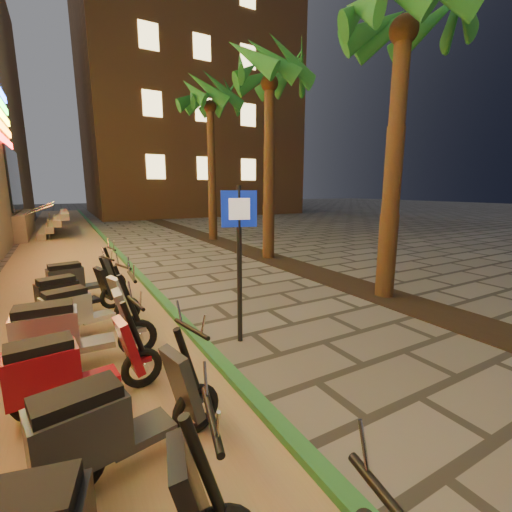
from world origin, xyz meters
TOP-DOWN VIEW (x-y plane):
  - ground at (0.00, 0.00)m, footprint 120.00×120.00m
  - parking_strip at (-2.60, 10.00)m, footprint 3.40×60.00m
  - green_curb at (-0.90, 10.00)m, footprint 0.18×60.00m
  - planting_strip at (3.60, 5.00)m, footprint 1.20×40.00m
  - apartment_block at (9.00, 32.00)m, footprint 18.00×16.06m
  - palm_b at (3.60, 2.00)m, footprint 2.97×3.02m
  - palm_c at (3.60, 7.00)m, footprint 2.97×3.02m
  - palm_d at (3.60, 12.00)m, footprint 2.97×3.02m
  - pedestrian_sign at (-0.30, 1.53)m, footprint 0.52×0.18m
  - scooter_4 at (-2.40, -0.28)m, footprint 1.65×0.74m
  - scooter_5 at (-2.69, 0.89)m, footprint 1.61×0.61m
  - scooter_6 at (-2.65, 1.86)m, footprint 1.76×0.62m
  - scooter_7 at (-2.45, 2.95)m, footprint 1.56×0.82m
  - scooter_8 at (-2.58, 3.94)m, footprint 1.53×0.80m
  - scooter_9 at (-2.42, 5.04)m, footprint 1.59×0.67m

SIDE VIEW (x-z plane):
  - ground at x=0.00m, z-range 0.00..0.00m
  - parking_strip at x=-2.60m, z-range 0.00..0.01m
  - planting_strip at x=3.60m, z-range 0.00..0.02m
  - green_curb at x=-0.90m, z-range 0.00..0.10m
  - scooter_8 at x=-2.58m, z-range -0.07..1.02m
  - scooter_7 at x=-2.45m, z-range -0.07..1.04m
  - scooter_9 at x=-2.42m, z-range -0.07..1.04m
  - scooter_5 at x=-2.69m, z-range -0.07..1.06m
  - scooter_4 at x=-2.40m, z-range -0.08..1.08m
  - scooter_6 at x=-2.65m, z-range -0.08..1.16m
  - pedestrian_sign at x=-0.30m, z-range 0.36..2.80m
  - palm_b at x=3.60m, z-range 2.18..8.84m
  - palm_c at x=3.60m, z-range 2.27..9.18m
  - palm_d at x=3.60m, z-range 2.36..9.53m
  - apartment_block at x=9.00m, z-range 0.00..25.00m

